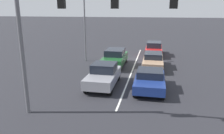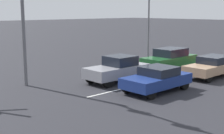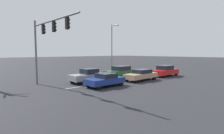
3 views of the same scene
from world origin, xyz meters
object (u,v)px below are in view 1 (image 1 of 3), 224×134
(car_darkgreen_midlane_second, at_px, (115,58))
(traffic_signal_gantry, at_px, (75,15))
(car_red_leftlane_third, at_px, (154,48))
(car_gray_midlane_front, at_px, (104,75))
(car_navy_leftlane_front, at_px, (150,80))
(car_tan_leftlane_second, at_px, (153,60))
(street_lamp_right_shoulder, at_px, (86,18))

(car_darkgreen_midlane_second, xyz_separation_m, traffic_signal_gantry, (-0.11, 10.40, 4.20))
(car_red_leftlane_third, height_order, traffic_signal_gantry, traffic_signal_gantry)
(car_gray_midlane_front, height_order, traffic_signal_gantry, traffic_signal_gantry)
(car_navy_leftlane_front, distance_m, car_tan_leftlane_second, 5.79)
(street_lamp_right_shoulder, bearing_deg, car_red_leftlane_third, -147.77)
(car_navy_leftlane_front, distance_m, traffic_signal_gantry, 7.14)
(car_gray_midlane_front, height_order, car_tan_leftlane_second, car_gray_midlane_front)
(car_darkgreen_midlane_second, xyz_separation_m, car_red_leftlane_third, (-3.56, -5.70, -0.00))
(car_tan_leftlane_second, xyz_separation_m, traffic_signal_gantry, (3.45, 10.41, 4.28))
(car_red_leftlane_third, bearing_deg, car_gray_midlane_front, 73.75)
(car_navy_leftlane_front, distance_m, car_red_leftlane_third, 11.47)
(car_navy_leftlane_front, xyz_separation_m, car_tan_leftlane_second, (-0.11, -5.79, 0.02))
(car_navy_leftlane_front, relative_size, street_lamp_right_shoulder, 0.52)
(car_tan_leftlane_second, xyz_separation_m, car_red_leftlane_third, (0.00, -5.68, 0.08))
(car_tan_leftlane_second, height_order, street_lamp_right_shoulder, street_lamp_right_shoulder)
(car_gray_midlane_front, distance_m, traffic_signal_gantry, 6.33)
(car_gray_midlane_front, distance_m, car_darkgreen_midlane_second, 5.68)
(car_gray_midlane_front, distance_m, car_tan_leftlane_second, 6.58)
(car_tan_leftlane_second, distance_m, car_red_leftlane_third, 5.68)
(car_red_leftlane_third, xyz_separation_m, traffic_signal_gantry, (3.45, 16.10, 4.20))
(traffic_signal_gantry, bearing_deg, car_navy_leftlane_front, -125.84)
(car_gray_midlane_front, relative_size, car_navy_leftlane_front, 1.03)
(car_red_leftlane_third, height_order, street_lamp_right_shoulder, street_lamp_right_shoulder)
(car_navy_leftlane_front, bearing_deg, traffic_signal_gantry, 54.16)
(car_gray_midlane_front, relative_size, traffic_signal_gantry, 0.47)
(car_navy_leftlane_front, bearing_deg, car_gray_midlane_front, -1.82)
(car_tan_leftlane_second, relative_size, street_lamp_right_shoulder, 0.61)
(car_navy_leftlane_front, relative_size, car_red_leftlane_third, 0.87)
(car_gray_midlane_front, relative_size, car_red_leftlane_third, 0.90)
(car_navy_leftlane_front, height_order, traffic_signal_gantry, traffic_signal_gantry)
(car_navy_leftlane_front, bearing_deg, car_tan_leftlane_second, -91.13)
(car_tan_leftlane_second, bearing_deg, car_darkgreen_midlane_second, 0.21)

